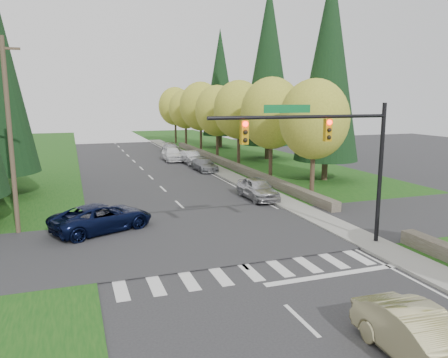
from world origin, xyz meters
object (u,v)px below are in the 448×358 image
parked_car_a (258,188)px  parked_car_b (204,165)px  parked_car_c (191,158)px  suv_navy (102,218)px  parked_car_e (171,149)px  sedan_champagne (422,339)px  parked_car_d (172,154)px

parked_car_a → parked_car_b: bearing=89.6°
parked_car_c → parked_car_b: bearing=-92.7°
suv_navy → parked_car_e: (10.88, 32.00, -0.09)m
suv_navy → parked_car_e: bearing=-42.0°
parked_car_b → parked_car_e: size_ratio=0.95×
sedan_champagne → parked_car_b: 32.59m
suv_navy → parked_car_c: suv_navy is taller
parked_car_c → parked_car_d: 3.48m
sedan_champagne → parked_car_d: bearing=88.2°
parked_car_e → parked_car_c: bearing=-90.0°
parked_car_c → sedan_champagne: bearing=-98.5°
parked_car_a → sedan_champagne: bearing=-101.5°
parked_car_a → parked_car_e: parked_car_a is taller
sedan_champagne → suv_navy: 16.72m
parked_car_a → parked_car_d: bearing=93.4°
parked_car_d → parked_car_e: parked_car_d is taller
parked_car_b → parked_car_d: (-1.40, 8.06, 0.19)m
sedan_champagne → parked_car_c: bearing=85.8°
parked_car_d → parked_car_b: bearing=-78.4°
parked_car_a → parked_car_c: size_ratio=1.04×
parked_car_d → parked_car_e: 6.86m
sedan_champagne → parked_car_b: sedan_champagne is taller
suv_navy → parked_car_a: 11.68m
parked_car_b → parked_car_c: 4.87m
parked_car_b → parked_car_c: size_ratio=1.00×
suv_navy → parked_car_d: (9.48, 25.29, 0.07)m
sedan_champagne → suv_navy: size_ratio=0.82×
sedan_champagne → parked_car_b: (3.78, 32.37, -0.10)m
sedan_champagne → parked_car_e: sedan_champagne is taller
parked_car_c → parked_car_e: (0.00, 9.90, -0.05)m
parked_car_a → parked_car_b: 12.98m
sedan_champagne → suv_navy: (-7.10, 15.14, 0.02)m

